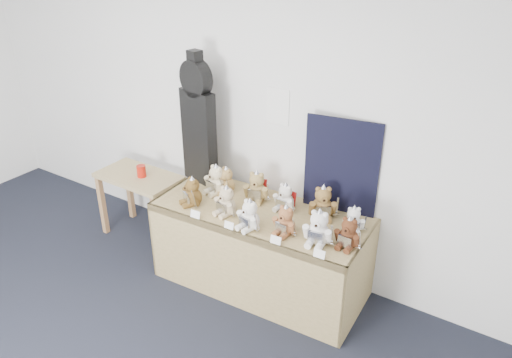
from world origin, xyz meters
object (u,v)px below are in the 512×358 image
Objects in this scene: red_cup at (141,171)px; teddy_back_centre_right at (285,198)px; teddy_front_centre at (249,216)px; teddy_back_end at (353,220)px; teddy_back_left at (216,181)px; teddy_front_left at (226,202)px; teddy_front_far_right at (318,229)px; teddy_back_far_left at (226,181)px; display_table at (256,232)px; teddy_front_end at (348,234)px; teddy_back_centre_left at (257,188)px; teddy_back_right at (323,203)px; guitar_case at (198,121)px; teddy_front_right at (285,221)px; side_table at (140,186)px; teddy_front_far_left at (192,193)px.

teddy_back_centre_right is (1.49, 0.11, 0.11)m from red_cup.
teddy_front_centre is 0.78m from teddy_back_end.
red_cup is at bearing -165.29° from teddy_back_left.
red_cup is 1.50m from teddy_back_centre_right.
teddy_front_far_right is at bearing 12.49° from teddy_front_left.
teddy_back_far_left reaches higher than teddy_back_end.
teddy_front_end is (0.78, -0.01, 0.26)m from display_table.
teddy_back_right is (0.58, 0.05, 0.00)m from teddy_back_centre_left.
teddy_back_centre_right is 0.58m from teddy_back_far_left.
guitar_case is at bearing 159.00° from display_table.
teddy_back_centre_left is (-0.45, 0.31, 0.01)m from teddy_front_right.
display_table is 1.41m from side_table.
side_table is at bearing -178.58° from teddy_front_centre.
teddy_back_end is at bearing 7.41° from teddy_back_centre_right.
teddy_back_end is at bearing 42.27° from teddy_front_centre.
teddy_front_far_right is at bearing 12.16° from teddy_back_far_left.
teddy_back_centre_left reaches higher than teddy_front_end.
teddy_front_left is at bearing -131.06° from teddy_back_centre_right.
red_cup is at bearing -167.86° from teddy_front_far_left.
red_cup is 0.93m from teddy_back_far_left.
teddy_front_centre is 0.61m from teddy_back_far_left.
teddy_front_far_right reaches higher than teddy_back_left.
teddy_back_right is (1.20, 0.02, -0.45)m from guitar_case.
teddy_back_centre_left is (-0.13, 0.21, 0.27)m from display_table.
display_table is 0.58m from teddy_back_left.
display_table is 1.53× the size of guitar_case.
guitar_case is at bearing -175.06° from teddy_back_centre_right.
teddy_front_left is 0.90× the size of teddy_front_far_right.
display_table is at bearing 167.32° from teddy_front_right.
teddy_front_far_left is 1.03× the size of teddy_back_far_left.
guitar_case is 4.40× the size of teddy_front_end.
red_cup is 0.86m from teddy_back_left.
teddy_front_right reaches higher than side_table.
guitar_case reaches higher than teddy_back_far_left.
teddy_front_end is at bearing 16.56° from teddy_front_left.
teddy_front_right is 0.26m from teddy_front_far_right.
teddy_back_centre_left reaches higher than display_table.
red_cup is 0.37× the size of teddy_front_far_right.
teddy_back_end is at bearing -43.46° from teddy_back_right.
side_table is 1.02m from teddy_back_far_left.
teddy_back_left is (-0.82, 0.23, 0.01)m from teddy_front_right.
teddy_back_centre_left is 0.58m from teddy_back_right.
red_cup is at bearing -168.11° from teddy_back_centre_right.
teddy_front_left is (1.13, -0.20, 0.11)m from red_cup.
guitar_case is at bearing 146.53° from teddy_front_far_left.
display_table is at bearing 164.34° from teddy_front_far_right.
red_cup is 1.23m from teddy_back_centre_left.
side_table is 1.24m from teddy_front_left.
teddy_front_right is at bearing -174.27° from teddy_back_end.
teddy_back_end is (0.59, -0.00, -0.01)m from teddy_back_centre_right.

